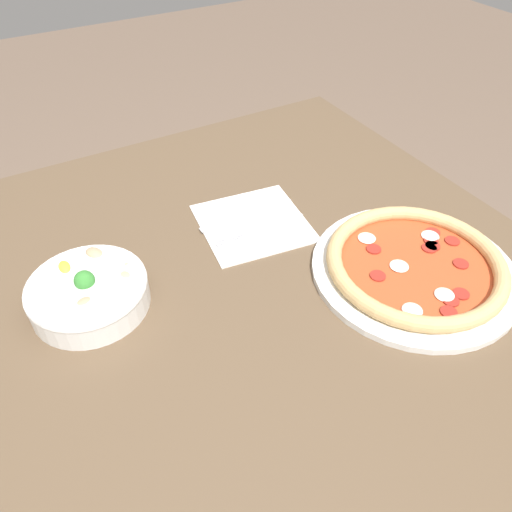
{
  "coord_description": "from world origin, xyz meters",
  "views": [
    {
      "loc": [
        -0.47,
        0.27,
        1.33
      ],
      "look_at": [
        0.09,
        -0.05,
        0.76
      ],
      "focal_mm": 35.0,
      "sensor_mm": 36.0,
      "label": 1
    }
  ],
  "objects_px": {
    "pizza": "(415,266)",
    "bowl": "(89,292)",
    "knife": "(251,213)",
    "fork": "(262,229)"
  },
  "relations": [
    {
      "from": "pizza",
      "to": "bowl",
      "type": "relative_size",
      "value": 1.84
    },
    {
      "from": "pizza",
      "to": "knife",
      "type": "relative_size",
      "value": 1.74
    },
    {
      "from": "pizza",
      "to": "bowl",
      "type": "xyz_separation_m",
      "value": [
        0.2,
        0.49,
        0.01
      ]
    },
    {
      "from": "bowl",
      "to": "knife",
      "type": "bearing_deg",
      "value": -76.86
    },
    {
      "from": "knife",
      "to": "pizza",
      "type": "bearing_deg",
      "value": 120.14
    },
    {
      "from": "bowl",
      "to": "knife",
      "type": "xyz_separation_m",
      "value": [
        0.08,
        -0.33,
        -0.02
      ]
    },
    {
      "from": "bowl",
      "to": "knife",
      "type": "height_order",
      "value": "bowl"
    },
    {
      "from": "fork",
      "to": "knife",
      "type": "distance_m",
      "value": 0.05
    },
    {
      "from": "knife",
      "to": "bowl",
      "type": "bearing_deg",
      "value": 13.24
    },
    {
      "from": "pizza",
      "to": "bowl",
      "type": "bearing_deg",
      "value": 67.95
    }
  ]
}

